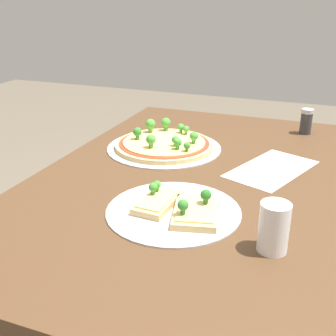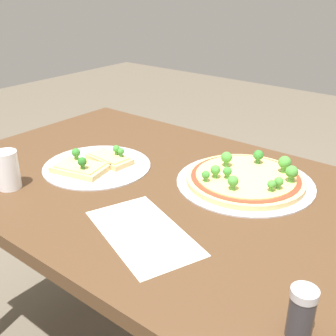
{
  "view_description": "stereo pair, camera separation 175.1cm",
  "coord_description": "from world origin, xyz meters",
  "px_view_note": "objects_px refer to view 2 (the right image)",
  "views": [
    {
      "loc": [
        -1.04,
        -0.33,
        1.19
      ],
      "look_at": [
        -0.03,
        0.06,
        0.74
      ],
      "focal_mm": 45.0,
      "sensor_mm": 36.0,
      "label": 1
    },
    {
      "loc": [
        0.65,
        -0.79,
        1.23
      ],
      "look_at": [
        -0.03,
        0.06,
        0.74
      ],
      "focal_mm": 45.0,
      "sensor_mm": 36.0,
      "label": 2
    }
  ],
  "objects_px": {
    "pizza_tray_slice": "(95,164)",
    "condiment_shaker": "(301,313)",
    "pizza_tray_whole": "(246,178)",
    "drinking_cup": "(8,170)",
    "dining_table": "(163,213)"
  },
  "relations": [
    {
      "from": "condiment_shaker",
      "to": "drinking_cup",
      "type": "bearing_deg",
      "value": 179.57
    },
    {
      "from": "pizza_tray_slice",
      "to": "condiment_shaker",
      "type": "distance_m",
      "value": 0.76
    },
    {
      "from": "pizza_tray_whole",
      "to": "condiment_shaker",
      "type": "distance_m",
      "value": 0.53
    },
    {
      "from": "pizza_tray_whole",
      "to": "condiment_shaker",
      "type": "relative_size",
      "value": 4.11
    },
    {
      "from": "dining_table",
      "to": "condiment_shaker",
      "type": "relative_size",
      "value": 14.35
    },
    {
      "from": "dining_table",
      "to": "pizza_tray_whole",
      "type": "distance_m",
      "value": 0.25
    },
    {
      "from": "dining_table",
      "to": "drinking_cup",
      "type": "distance_m",
      "value": 0.43
    },
    {
      "from": "dining_table",
      "to": "condiment_shaker",
      "type": "bearing_deg",
      "value": -28.74
    },
    {
      "from": "pizza_tray_whole",
      "to": "drinking_cup",
      "type": "distance_m",
      "value": 0.64
    },
    {
      "from": "dining_table",
      "to": "condiment_shaker",
      "type": "xyz_separation_m",
      "value": [
        0.5,
        -0.27,
        0.14
      ]
    },
    {
      "from": "pizza_tray_slice",
      "to": "condiment_shaker",
      "type": "xyz_separation_m",
      "value": [
        0.72,
        -0.23,
        0.04
      ]
    },
    {
      "from": "pizza_tray_whole",
      "to": "drinking_cup",
      "type": "relative_size",
      "value": 3.62
    },
    {
      "from": "pizza_tray_slice",
      "to": "drinking_cup",
      "type": "bearing_deg",
      "value": -109.33
    },
    {
      "from": "drinking_cup",
      "to": "dining_table",
      "type": "bearing_deg",
      "value": 41.23
    },
    {
      "from": "dining_table",
      "to": "drinking_cup",
      "type": "bearing_deg",
      "value": -138.77
    }
  ]
}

